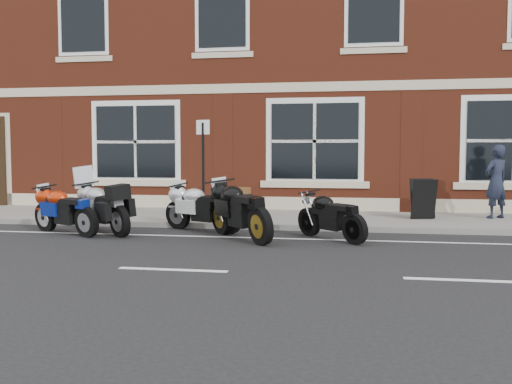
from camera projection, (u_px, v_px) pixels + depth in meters
ground at (221, 239)px, 11.08m from camera, size 80.00×80.00×0.00m
sidewalk at (249, 218)px, 14.03m from camera, size 30.00×3.00×0.12m
kerb at (236, 226)px, 12.47m from camera, size 30.00×0.16×0.12m
pub_building at (285, 35)px, 20.99m from camera, size 24.00×12.00×12.00m
moto_touring_silver at (103, 206)px, 11.83m from camera, size 1.71×1.43×1.38m
moto_sport_red at (65, 209)px, 11.66m from camera, size 1.84×1.02×0.90m
moto_sport_black at (240, 208)px, 11.01m from camera, size 1.56×1.87×1.03m
moto_sport_silver at (202, 207)px, 12.09m from camera, size 1.89×0.99×0.91m
moto_naked_black at (331, 215)px, 10.90m from camera, size 1.38×1.44×0.84m
pedestrian_left at (496, 182)px, 13.39m from camera, size 0.76×0.69×1.73m
a_board_sign at (423, 199)px, 13.30m from camera, size 0.64×0.50×0.94m
barrel_planter at (240, 201)px, 14.38m from camera, size 0.60×0.60×0.67m
parking_sign at (203, 163)px, 12.87m from camera, size 0.32×0.08×2.28m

